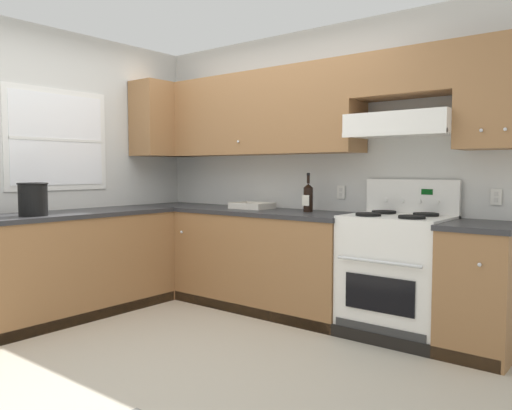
{
  "coord_description": "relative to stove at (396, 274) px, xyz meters",
  "views": [
    {
      "loc": [
        2.77,
        -2.44,
        1.27
      ],
      "look_at": [
        0.27,
        0.7,
        1.0
      ],
      "focal_mm": 35.87,
      "sensor_mm": 36.0,
      "label": 1
    }
  ],
  "objects": [
    {
      "name": "counter_left_run",
      "position": [
        -2.44,
        -1.26,
        -0.03
      ],
      "size": [
        0.63,
        1.91,
        0.91
      ],
      "color": "olive",
      "rests_on": "ground_plane"
    },
    {
      "name": "bowl",
      "position": [
        -1.47,
        0.07,
        0.45
      ],
      "size": [
        0.37,
        0.28,
        0.06
      ],
      "color": "beige",
      "rests_on": "counter_back_run"
    },
    {
      "name": "bucket",
      "position": [
        -2.35,
        -1.62,
        0.57
      ],
      "size": [
        0.23,
        0.23,
        0.26
      ],
      "color": "black",
      "rests_on": "counter_left_run"
    },
    {
      "name": "wine_bottle",
      "position": [
        -0.85,
        0.08,
        0.56
      ],
      "size": [
        0.08,
        0.08,
        0.34
      ],
      "color": "black",
      "rests_on": "counter_back_run"
    },
    {
      "name": "wall_back",
      "position": [
        -0.81,
        0.27,
        1.0
      ],
      "size": [
        4.68,
        0.57,
        2.55
      ],
      "color": "silver",
      "rests_on": "ground_plane"
    },
    {
      "name": "stove",
      "position": [
        0.0,
        0.0,
        0.0
      ],
      "size": [
        0.76,
        0.62,
        1.2
      ],
      "color": "white",
      "rests_on": "ground_plane"
    },
    {
      "name": "wall_left",
      "position": [
        -2.79,
        -1.03,
        0.87
      ],
      "size": [
        0.47,
        4.0,
        2.55
      ],
      "color": "silver",
      "rests_on": "ground_plane"
    },
    {
      "name": "ground_plane",
      "position": [
        -1.2,
        -1.25,
        -0.48
      ],
      "size": [
        7.04,
        7.04,
        0.0
      ],
      "primitive_type": "plane",
      "color": "#B2AA99"
    },
    {
      "name": "counter_back_run",
      "position": [
        -1.2,
        -0.01,
        -0.03
      ],
      "size": [
        3.6,
        0.65,
        0.91
      ],
      "color": "olive",
      "rests_on": "ground_plane"
    }
  ]
}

